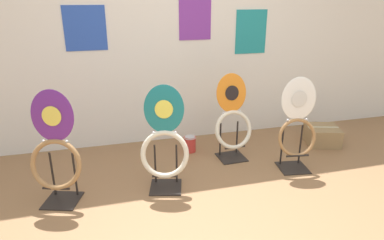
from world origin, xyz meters
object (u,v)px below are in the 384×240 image
at_px(toilet_seat_display_white_plain, 297,128).
at_px(toilet_seat_display_purple_note, 56,154).
at_px(toilet_seat_display_teal_sax, 165,145).
at_px(paint_can, 190,143).
at_px(storage_box, 322,135).
at_px(toilet_seat_display_orange_sun, 233,121).

bearing_deg(toilet_seat_display_white_plain, toilet_seat_display_purple_note, -179.54).
height_order(toilet_seat_display_teal_sax, paint_can, toilet_seat_display_teal_sax).
distance_m(toilet_seat_display_white_plain, storage_box, 0.87).
distance_m(toilet_seat_display_teal_sax, paint_can, 0.87).
height_order(toilet_seat_display_white_plain, toilet_seat_display_purple_note, toilet_seat_display_purple_note).
height_order(toilet_seat_display_purple_note, paint_can, toilet_seat_display_purple_note).
relative_size(toilet_seat_display_white_plain, toilet_seat_display_orange_sun, 1.03).
relative_size(toilet_seat_display_purple_note, paint_can, 5.46).
height_order(toilet_seat_display_teal_sax, toilet_seat_display_purple_note, toilet_seat_display_purple_note).
relative_size(toilet_seat_display_purple_note, storage_box, 2.17).
xyz_separation_m(toilet_seat_display_teal_sax, storage_box, (1.96, 0.50, -0.32)).
xyz_separation_m(toilet_seat_display_white_plain, storage_box, (0.65, 0.46, -0.33)).
bearing_deg(toilet_seat_display_teal_sax, storage_box, 14.25).
height_order(toilet_seat_display_purple_note, toilet_seat_display_orange_sun, toilet_seat_display_purple_note).
relative_size(toilet_seat_display_orange_sun, paint_can, 5.11).
xyz_separation_m(paint_can, storage_box, (1.55, -0.20, 0.01)).
relative_size(toilet_seat_display_teal_sax, paint_can, 5.35).
relative_size(toilet_seat_display_white_plain, toilet_seat_display_purple_note, 0.96).
distance_m(toilet_seat_display_orange_sun, paint_can, 0.57).
bearing_deg(toilet_seat_display_white_plain, paint_can, 143.83).
distance_m(toilet_seat_display_purple_note, paint_can, 1.50).
bearing_deg(paint_can, toilet_seat_display_white_plain, -36.17).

